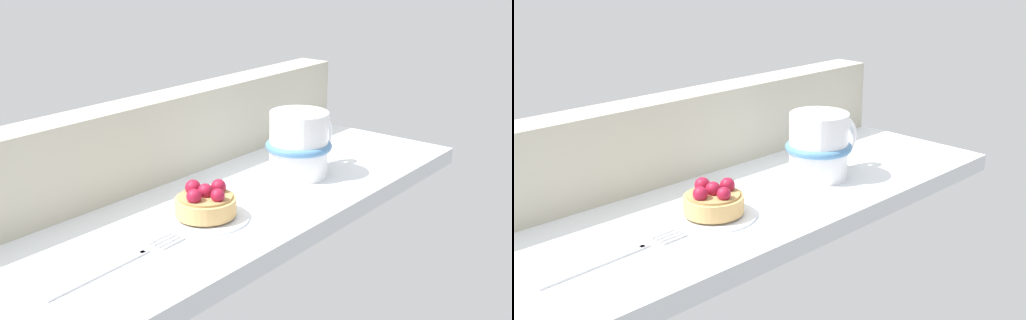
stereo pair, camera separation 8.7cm
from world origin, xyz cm
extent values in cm
cube|color=silver|center=(0.00, 0.00, -1.27)|extent=(78.50, 30.07, 2.55)
cube|color=#B2AD99|center=(0.00, 12.17, 5.89)|extent=(76.93, 5.74, 11.78)
cylinder|color=silver|center=(-7.67, -3.53, 0.32)|extent=(10.63, 10.63, 0.64)
cylinder|color=silver|center=(-7.67, -3.53, 0.16)|extent=(5.85, 5.85, 0.32)
cylinder|color=tan|center=(-7.67, -3.53, 1.70)|extent=(7.54, 7.54, 2.12)
cylinder|color=#AB854F|center=(-7.67, -3.53, 2.91)|extent=(6.63, 6.63, 0.30)
sphere|color=maroon|center=(-7.67, -3.53, 3.66)|extent=(1.88, 1.88, 1.88)
sphere|color=maroon|center=(-5.59, -3.79, 3.68)|extent=(1.90, 1.90, 1.90)
sphere|color=maroon|center=(-7.61, -1.38, 3.60)|extent=(1.98, 1.98, 1.98)
sphere|color=maroon|center=(-9.83, -3.71, 3.66)|extent=(1.84, 1.84, 1.84)
sphere|color=maroon|center=(-7.82, -5.68, 3.65)|extent=(1.71, 1.71, 1.71)
cylinder|color=white|center=(12.52, -2.90, 4.72)|extent=(8.45, 8.45, 9.44)
torus|color=#4C7FB2|center=(12.52, -2.90, 4.47)|extent=(9.63, 9.63, 1.13)
torus|color=white|center=(17.67, -2.90, 4.72)|extent=(6.43, 1.15, 6.43)
cube|color=silver|center=(-25.20, -5.02, 0.30)|extent=(12.90, 1.25, 0.60)
cube|color=silver|center=(-18.76, -4.75, 0.30)|extent=(1.22, 0.61, 0.60)
cube|color=silver|center=(-15.22, -5.70, 0.30)|extent=(3.51, 0.39, 0.60)
cube|color=silver|center=(-15.25, -4.97, 0.30)|extent=(3.51, 0.39, 0.60)
cube|color=silver|center=(-15.28, -4.23, 0.30)|extent=(3.51, 0.39, 0.60)
cube|color=silver|center=(-15.31, -3.50, 0.30)|extent=(3.51, 0.39, 0.60)
camera|label=1|loc=(-61.73, -55.46, 32.48)|focal=46.44mm
camera|label=2|loc=(-55.88, -61.92, 32.48)|focal=46.44mm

